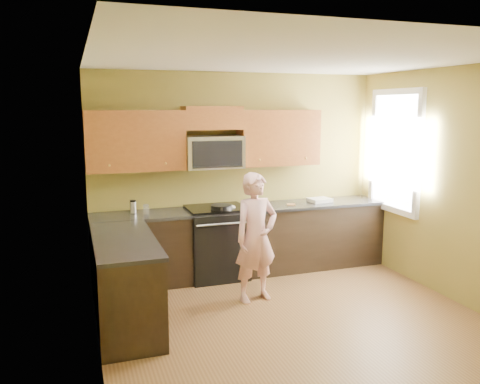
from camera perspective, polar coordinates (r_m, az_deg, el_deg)
name	(u,v)px	position (r m, az deg, el deg)	size (l,w,h in m)	color
floor	(298,324)	(5.34, 6.80, -14.98)	(4.00, 4.00, 0.00)	brown
ceiling	(304,58)	(4.88, 7.46, 15.20)	(4.00, 4.00, 0.00)	white
wall_back	(237,172)	(6.77, -0.32, 2.31)	(4.00, 4.00, 0.00)	olive
wall_front	(443,253)	(3.30, 22.56, -6.52)	(4.00, 4.00, 0.00)	olive
wall_left	(93,211)	(4.45, -16.75, -2.10)	(4.00, 4.00, 0.00)	olive
wall_right	(461,187)	(6.07, 24.33, 0.56)	(4.00, 4.00, 0.00)	olive
cabinet_back_run	(244,242)	(6.67, 0.51, -5.79)	(4.00, 0.60, 0.88)	black
cabinet_left_run	(125,283)	(5.29, -13.23, -10.29)	(0.60, 1.60, 0.88)	black
countertop_back	(245,209)	(6.55, 0.55, -1.94)	(4.00, 0.62, 0.04)	black
countertop_left	(124,240)	(5.15, -13.32, -5.47)	(0.62, 1.60, 0.04)	black
stove	(217,242)	(6.52, -2.75, -5.85)	(0.76, 0.65, 0.95)	black
microwave	(213,168)	(6.45, -3.13, 2.81)	(0.76, 0.40, 0.42)	silver
upper_cab_left	(137,171)	(6.29, -11.94, 2.43)	(1.22, 0.33, 0.75)	brown
upper_cab_right	(278,165)	(6.79, 4.45, 3.16)	(1.12, 0.33, 0.75)	brown
upper_cab_over_mw	(212,118)	(6.43, -3.27, 8.60)	(0.76, 0.33, 0.30)	brown
window	(395,151)	(6.94, 17.62, 4.53)	(0.06, 1.06, 1.66)	white
woman	(256,237)	(5.68, 1.88, -5.31)	(0.55, 0.36, 1.51)	#E17076
frying_pan	(221,209)	(6.26, -2.17, -2.03)	(0.27, 0.47, 0.06)	black
butter_tub	(253,207)	(6.53, 1.55, -1.79)	(0.12, 0.12, 0.09)	yellow
toast_slice	(291,204)	(6.72, 5.97, -1.45)	(0.11, 0.11, 0.01)	#B27F47
napkin_a	(231,207)	(6.38, -1.01, -1.79)	(0.11, 0.12, 0.06)	silver
napkin_b	(260,205)	(6.54, 2.35, -1.49)	(0.12, 0.13, 0.07)	silver
dish_towel	(320,200)	(7.00, 9.25, -0.93)	(0.30, 0.24, 0.05)	white
travel_mug	(133,213)	(6.33, -12.29, -2.39)	(0.08, 0.08, 0.16)	silver
glass_b	(146,209)	(6.24, -10.87, -1.96)	(0.07, 0.07, 0.12)	silver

